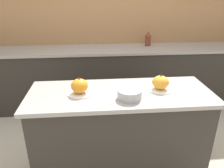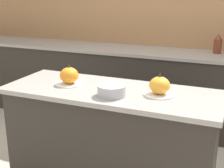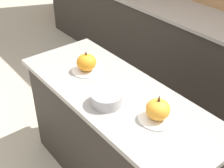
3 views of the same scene
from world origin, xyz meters
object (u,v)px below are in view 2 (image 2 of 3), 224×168
(pumpkin_cake_left, at_px, (69,76))
(pumpkin_cake_right, at_px, (160,87))
(mixing_bowl, at_px, (112,90))
(bottle_tall, at_px, (218,44))

(pumpkin_cake_left, height_order, pumpkin_cake_right, pumpkin_cake_right)
(pumpkin_cake_left, relative_size, mixing_bowl, 1.13)
(pumpkin_cake_right, bearing_deg, pumpkin_cake_left, -178.49)
(pumpkin_cake_right, bearing_deg, mixing_bowl, -153.86)
(pumpkin_cake_left, relative_size, bottle_tall, 1.01)
(pumpkin_cake_right, xyz_separation_m, mixing_bowl, (-0.30, -0.15, -0.02))
(pumpkin_cake_right, xyz_separation_m, bottle_tall, (0.25, 1.52, 0.08))
(bottle_tall, bearing_deg, pumpkin_cake_left, -121.88)
(pumpkin_cake_right, relative_size, mixing_bowl, 1.17)
(mixing_bowl, bearing_deg, bottle_tall, 71.69)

